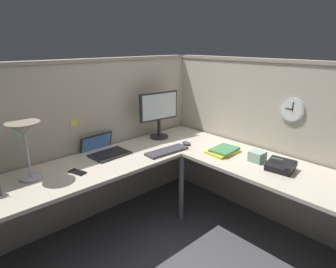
{
  "coord_description": "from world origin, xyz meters",
  "views": [
    {
      "loc": [
        -1.64,
        -1.59,
        1.72
      ],
      "look_at": [
        0.12,
        0.31,
        0.89
      ],
      "focal_mm": 30.46,
      "sensor_mm": 36.0,
      "label": 1
    }
  ],
  "objects_px": {
    "tissue_box": "(257,156)",
    "laptop": "(104,150)",
    "cell_phone": "(77,172)",
    "book_stack": "(223,151)",
    "computer_mouse": "(186,143)",
    "keyboard": "(167,151)",
    "wall_clock": "(292,110)",
    "desk_lamp_dome": "(24,133)",
    "office_phone": "(281,166)",
    "monitor": "(159,111)"
  },
  "relations": [
    {
      "from": "tissue_box",
      "to": "laptop",
      "type": "bearing_deg",
      "value": 128.45
    },
    {
      "from": "cell_phone",
      "to": "book_stack",
      "type": "distance_m",
      "value": 1.31
    },
    {
      "from": "computer_mouse",
      "to": "tissue_box",
      "type": "xyz_separation_m",
      "value": [
        0.15,
        -0.71,
        0.03
      ]
    },
    {
      "from": "keyboard",
      "to": "cell_phone",
      "type": "distance_m",
      "value": 0.84
    },
    {
      "from": "computer_mouse",
      "to": "wall_clock",
      "type": "bearing_deg",
      "value": -59.74
    },
    {
      "from": "laptop",
      "to": "keyboard",
      "type": "bearing_deg",
      "value": -42.4
    },
    {
      "from": "computer_mouse",
      "to": "cell_phone",
      "type": "height_order",
      "value": "computer_mouse"
    },
    {
      "from": "book_stack",
      "to": "computer_mouse",
      "type": "bearing_deg",
      "value": 103.66
    },
    {
      "from": "desk_lamp_dome",
      "to": "office_phone",
      "type": "distance_m",
      "value": 1.99
    },
    {
      "from": "keyboard",
      "to": "office_phone",
      "type": "relative_size",
      "value": 1.88
    },
    {
      "from": "office_phone",
      "to": "tissue_box",
      "type": "distance_m",
      "value": 0.24
    },
    {
      "from": "wall_clock",
      "to": "keyboard",
      "type": "bearing_deg",
      "value": 133.36
    },
    {
      "from": "keyboard",
      "to": "tissue_box",
      "type": "xyz_separation_m",
      "value": [
        0.43,
        -0.69,
        0.03
      ]
    },
    {
      "from": "keyboard",
      "to": "wall_clock",
      "type": "relative_size",
      "value": 1.95
    },
    {
      "from": "computer_mouse",
      "to": "tissue_box",
      "type": "bearing_deg",
      "value": -78.09
    },
    {
      "from": "laptop",
      "to": "desk_lamp_dome",
      "type": "distance_m",
      "value": 0.78
    },
    {
      "from": "computer_mouse",
      "to": "office_phone",
      "type": "xyz_separation_m",
      "value": [
        0.12,
        -0.94,
        0.02
      ]
    },
    {
      "from": "cell_phone",
      "to": "book_stack",
      "type": "relative_size",
      "value": 0.48
    },
    {
      "from": "book_stack",
      "to": "office_phone",
      "type": "bearing_deg",
      "value": -87.2
    },
    {
      "from": "tissue_box",
      "to": "cell_phone",
      "type": "bearing_deg",
      "value": 145.9
    },
    {
      "from": "tissue_box",
      "to": "wall_clock",
      "type": "bearing_deg",
      "value": -18.22
    },
    {
      "from": "office_phone",
      "to": "tissue_box",
      "type": "xyz_separation_m",
      "value": [
        0.03,
        0.23,
        0.01
      ]
    },
    {
      "from": "book_stack",
      "to": "tissue_box",
      "type": "relative_size",
      "value": 2.48
    },
    {
      "from": "cell_phone",
      "to": "monitor",
      "type": "bearing_deg",
      "value": -5.5
    },
    {
      "from": "monitor",
      "to": "tissue_box",
      "type": "distance_m",
      "value": 1.12
    },
    {
      "from": "book_stack",
      "to": "tissue_box",
      "type": "height_order",
      "value": "tissue_box"
    },
    {
      "from": "desk_lamp_dome",
      "to": "cell_phone",
      "type": "xyz_separation_m",
      "value": [
        0.3,
        -0.15,
        -0.36
      ]
    },
    {
      "from": "monitor",
      "to": "laptop",
      "type": "height_order",
      "value": "monitor"
    },
    {
      "from": "desk_lamp_dome",
      "to": "computer_mouse",
      "type": "bearing_deg",
      "value": -11.57
    },
    {
      "from": "tissue_box",
      "to": "wall_clock",
      "type": "relative_size",
      "value": 0.55
    },
    {
      "from": "book_stack",
      "to": "tissue_box",
      "type": "xyz_separation_m",
      "value": [
        0.06,
        -0.32,
        0.02
      ]
    },
    {
      "from": "laptop",
      "to": "cell_phone",
      "type": "xyz_separation_m",
      "value": [
        -0.39,
        -0.24,
        -0.02
      ]
    },
    {
      "from": "desk_lamp_dome",
      "to": "wall_clock",
      "type": "relative_size",
      "value": 2.02
    },
    {
      "from": "laptop",
      "to": "computer_mouse",
      "type": "height_order",
      "value": "laptop"
    },
    {
      "from": "tissue_box",
      "to": "wall_clock",
      "type": "xyz_separation_m",
      "value": [
        0.33,
        -0.11,
        0.38
      ]
    },
    {
      "from": "monitor",
      "to": "wall_clock",
      "type": "distance_m",
      "value": 1.3
    },
    {
      "from": "monitor",
      "to": "wall_clock",
      "type": "relative_size",
      "value": 2.27
    },
    {
      "from": "desk_lamp_dome",
      "to": "laptop",
      "type": "bearing_deg",
      "value": 8.14
    },
    {
      "from": "monitor",
      "to": "computer_mouse",
      "type": "height_order",
      "value": "monitor"
    },
    {
      "from": "monitor",
      "to": "laptop",
      "type": "relative_size",
      "value": 1.26
    },
    {
      "from": "monitor",
      "to": "office_phone",
      "type": "bearing_deg",
      "value": -82.64
    },
    {
      "from": "monitor",
      "to": "cell_phone",
      "type": "bearing_deg",
      "value": -168.2
    },
    {
      "from": "computer_mouse",
      "to": "office_phone",
      "type": "relative_size",
      "value": 0.46
    },
    {
      "from": "office_phone",
      "to": "wall_clock",
      "type": "height_order",
      "value": "wall_clock"
    },
    {
      "from": "keyboard",
      "to": "book_stack",
      "type": "relative_size",
      "value": 1.44
    },
    {
      "from": "monitor",
      "to": "computer_mouse",
      "type": "relative_size",
      "value": 4.81
    },
    {
      "from": "office_phone",
      "to": "keyboard",
      "type": "bearing_deg",
      "value": 113.47
    },
    {
      "from": "laptop",
      "to": "computer_mouse",
      "type": "bearing_deg",
      "value": -28.28
    },
    {
      "from": "desk_lamp_dome",
      "to": "wall_clock",
      "type": "bearing_deg",
      "value": -30.34
    },
    {
      "from": "laptop",
      "to": "computer_mouse",
      "type": "relative_size",
      "value": 3.82
    }
  ]
}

